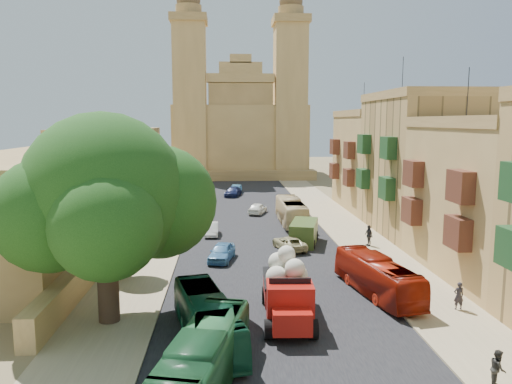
{
  "coord_description": "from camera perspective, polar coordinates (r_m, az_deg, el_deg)",
  "views": [
    {
      "loc": [
        -3.04,
        -22.77,
        10.95
      ],
      "look_at": [
        0.0,
        26.0,
        4.0
      ],
      "focal_mm": 35.0,
      "sensor_mm": 36.0,
      "label": 1
    }
  ],
  "objects": [
    {
      "name": "car_white_a",
      "position": [
        48.51,
        -5.13,
        -4.24
      ],
      "size": [
        1.34,
        3.72,
        1.22
      ],
      "primitive_type": "imported",
      "rotation": [
        0.0,
        0.0,
        0.01
      ],
      "color": "white",
      "rests_on": "ground"
    },
    {
      "name": "kerb_west",
      "position": [
        54.02,
        -7.71,
        -3.61
      ],
      "size": [
        0.25,
        140.0,
        0.12
      ],
      "primitive_type": "cube",
      "color": "tan",
      "rests_on": "ground"
    },
    {
      "name": "street_tree_d",
      "position": [
        71.52,
        -9.14,
        1.83
      ],
      "size": [
        3.18,
        3.18,
        4.89
      ],
      "color": "#39281C",
      "rests_on": "ground"
    },
    {
      "name": "street_tree_c",
      "position": [
        59.63,
        -10.24,
        0.92
      ],
      "size": [
        3.53,
        3.53,
        5.43
      ],
      "color": "#39281C",
      "rests_on": "ground"
    },
    {
      "name": "bus_green_north",
      "position": [
        25.7,
        -5.61,
        -14.21
      ],
      "size": [
        4.08,
        8.94,
        2.42
      ],
      "primitive_type": "imported",
      "rotation": [
        0.0,
        0.0,
        0.24
      ],
      "color": "#124C30",
      "rests_on": "ground"
    },
    {
      "name": "bus_cream_east",
      "position": [
        53.56,
        4.05,
        -2.23
      ],
      "size": [
        2.39,
        9.84,
        2.74
      ],
      "primitive_type": "imported",
      "rotation": [
        0.0,
        0.0,
        3.15
      ],
      "color": "beige",
      "rests_on": "ground"
    },
    {
      "name": "street_tree_a",
      "position": [
        36.22,
        -14.6,
        -3.95
      ],
      "size": [
        3.45,
        3.45,
        5.31
      ],
      "color": "#39281C",
      "rests_on": "ground"
    },
    {
      "name": "ficus_tree",
      "position": [
        27.83,
        -16.73,
        -0.85
      ],
      "size": [
        11.48,
        10.56,
        11.48
      ],
      "color": "#39281C",
      "rests_on": "ground"
    },
    {
      "name": "west_building_low",
      "position": [
        43.94,
        -23.43,
        -1.41
      ],
      "size": [
        10.0,
        28.0,
        8.4
      ],
      "primitive_type": "cube",
      "color": "olive",
      "rests_on": "ground"
    },
    {
      "name": "pedestrian_b",
      "position": [
        24.08,
        25.92,
        -17.68
      ],
      "size": [
        0.85,
        0.95,
        1.6
      ],
      "primitive_type": "imported",
      "rotation": [
        0.0,
        0.0,
        1.19
      ],
      "color": "#2C2A26",
      "rests_on": "ground"
    },
    {
      "name": "street_tree_b",
      "position": [
        47.89,
        -11.88,
        -1.21
      ],
      "size": [
        3.25,
        3.25,
        5.0
      ],
      "color": "#39281C",
      "rests_on": "ground"
    },
    {
      "name": "olive_pickup",
      "position": [
        45.19,
        5.5,
        -4.67
      ],
      "size": [
        3.31,
        5.29,
        2.03
      ],
      "color": "#394F1D",
      "rests_on": "ground"
    },
    {
      "name": "ground",
      "position": [
        25.44,
        3.83,
        -17.41
      ],
      "size": [
        260.0,
        260.0,
        0.0
      ],
      "primitive_type": "plane",
      "color": "brown"
    },
    {
      "name": "church",
      "position": [
        101.44,
        -1.87,
        7.28
      ],
      "size": [
        28.0,
        22.5,
        36.3
      ],
      "color": "#A9854C",
      "rests_on": "ground"
    },
    {
      "name": "townhouse_d",
      "position": [
        64.8,
        13.51,
        3.63
      ],
      "size": [
        9.0,
        14.0,
        15.9
      ],
      "color": "#A9854C",
      "rests_on": "ground"
    },
    {
      "name": "car_white_b",
      "position": [
        59.41,
        0.19,
        -1.88
      ],
      "size": [
        2.79,
        4.17,
        1.32
      ],
      "primitive_type": "imported",
      "rotation": [
        0.0,
        0.0,
        2.79
      ],
      "color": "white",
      "rests_on": "ground"
    },
    {
      "name": "car_blue_b",
      "position": [
        76.45,
        -2.28,
        0.32
      ],
      "size": [
        1.91,
        3.95,
        1.25
      ],
      "primitive_type": "imported",
      "rotation": [
        0.0,
        0.0,
        -0.16
      ],
      "color": "#4BA4D1",
      "rests_on": "ground"
    },
    {
      "name": "sidewalk_west",
      "position": [
        54.27,
        -10.35,
        -3.67
      ],
      "size": [
        5.0,
        140.0,
        0.01
      ],
      "primitive_type": "cube",
      "color": "tan",
      "rests_on": "ground"
    },
    {
      "name": "sidewalk_east",
      "position": [
        55.33,
        9.62,
        -3.43
      ],
      "size": [
        5.0,
        140.0,
        0.01
      ],
      "primitive_type": "cube",
      "color": "tan",
      "rests_on": "ground"
    },
    {
      "name": "car_cream",
      "position": [
        43.06,
        3.82,
        -5.85
      ],
      "size": [
        2.95,
        4.58,
        1.18
      ],
      "primitive_type": "imported",
      "rotation": [
        0.0,
        0.0,
        3.39
      ],
      "color": "tan",
      "rests_on": "ground"
    },
    {
      "name": "bus_red_east",
      "position": [
        32.86,
        13.67,
        -9.38
      ],
      "size": [
        3.62,
        8.94,
        2.43
      ],
      "primitive_type": "imported",
      "rotation": [
        0.0,
        0.0,
        3.33
      ],
      "color": "maroon",
      "rests_on": "ground"
    },
    {
      "name": "road_surface",
      "position": [
        53.98,
        -0.27,
        -3.6
      ],
      "size": [
        14.0,
        140.0,
        0.01
      ],
      "primitive_type": "cube",
      "color": "black",
      "rests_on": "ground"
    },
    {
      "name": "bus_green_south",
      "position": [
        21.49,
        -6.06,
        -18.66
      ],
      "size": [
        4.21,
        9.52,
        2.58
      ],
      "primitive_type": "imported",
      "rotation": [
        0.0,
        0.0,
        -0.23
      ],
      "color": "#205C31",
      "rests_on": "ground"
    },
    {
      "name": "townhouse_b",
      "position": [
        39.1,
        25.53,
        -0.48
      ],
      "size": [
        9.0,
        14.0,
        14.9
      ],
      "color": "#A9854C",
      "rests_on": "ground"
    },
    {
      "name": "car_blue_a",
      "position": [
        39.77,
        -3.93,
        -6.86
      ],
      "size": [
        2.5,
        4.35,
        1.4
      ],
      "primitive_type": "imported",
      "rotation": [
        0.0,
        0.0,
        -0.22
      ],
      "color": "#4784B6",
      "rests_on": "ground"
    },
    {
      "name": "west_wall",
      "position": [
        44.94,
        -15.69,
        -5.13
      ],
      "size": [
        1.0,
        40.0,
        1.8
      ],
      "primitive_type": "cube",
      "color": "#A9854C",
      "rests_on": "ground"
    },
    {
      "name": "kerb_east",
      "position": [
        54.81,
        7.07,
        -3.43
      ],
      "size": [
        0.25,
        140.0,
        0.12
      ],
      "primitive_type": "cube",
      "color": "tan",
      "rests_on": "ground"
    },
    {
      "name": "pedestrian_a",
      "position": [
        32.02,
        22.15,
        -10.94
      ],
      "size": [
        0.62,
        0.42,
        1.67
      ],
      "primitive_type": "imported",
      "rotation": [
        0.0,
        0.0,
        3.18
      ],
      "color": "#262328",
      "rests_on": "ground"
    },
    {
      "name": "townhouse_c",
      "position": [
        51.57,
        18.09,
        3.2
      ],
      "size": [
        9.0,
        14.0,
        17.4
      ],
      "color": "tan",
      "rests_on": "ground"
    },
    {
      "name": "west_building_mid",
      "position": [
        68.68,
        -16.16,
        2.8
      ],
      "size": [
        10.0,
        22.0,
        10.0
      ],
      "primitive_type": "cube",
      "color": "tan",
      "rests_on": "ground"
    },
    {
      "name": "red_truck",
      "position": [
        28.11,
        3.63,
        -11.04
      ],
      "size": [
        2.99,
        6.9,
        3.96
      ],
      "color": "#A7140C",
      "rests_on": "ground"
    },
    {
      "name": "pedestrian_c",
      "position": [
        45.32,
        12.76,
        -4.87
      ],
      "size": [
        0.73,
        1.18,
        1.87
      ],
      "primitive_type": "imported",
      "rotation": [
        0.0,
        0.0,
        4.98
      ],
      "color": "#2B2B2E",
      "rests_on": "ground"
    },
    {
      "name": "car_dkblue",
      "position": [
        73.34,
        -2.64,
        0.03
      ],
      "size": [
        2.98,
        4.95,
        1.34
      ],
      "primitive_type": "imported",
      "rotation": [
        0.0,
        0.0,
        -0.25
      ],
      "color": "#121B43",
      "rests_on": "ground"
    }
  ]
}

